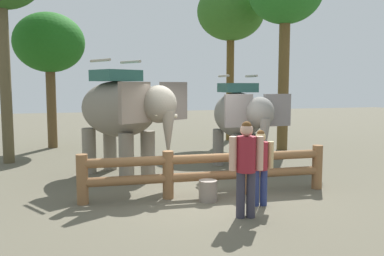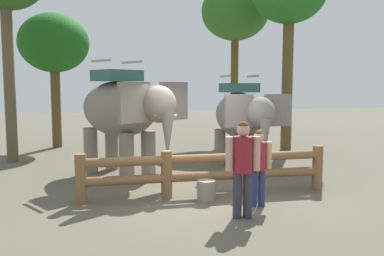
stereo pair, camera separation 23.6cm
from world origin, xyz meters
TOP-DOWN VIEW (x-y plane):
  - ground_plane at (0.00, 0.00)m, footprint 60.00×60.00m
  - log_fence at (0.00, 0.21)m, footprint 5.66×0.48m
  - elephant_near_left at (-1.61, 2.60)m, footprint 2.99×3.65m
  - elephant_center at (1.73, 2.51)m, footprint 1.84×3.20m
  - tourist_woman_in_black at (0.20, -1.42)m, footprint 0.63×0.41m
  - tourist_man_in_blue at (0.78, -0.80)m, footprint 0.55×0.35m
  - tree_back_center at (-3.69, 8.63)m, footprint 2.70×2.70m
  - tree_far_right at (3.88, 8.75)m, footprint 2.95×2.95m
  - feed_bucket at (-0.13, -0.18)m, footprint 0.39×0.39m

SIDE VIEW (x-z plane):
  - ground_plane at x=0.00m, z-range 0.00..0.00m
  - feed_bucket at x=-0.13m, z-range 0.00..0.45m
  - log_fence at x=0.00m, z-range 0.08..1.13m
  - tourist_man_in_blue at x=0.78m, z-range 0.12..1.69m
  - tourist_woman_in_black at x=0.20m, z-range 0.14..1.96m
  - elephant_center at x=1.73m, z-range 0.17..2.94m
  - elephant_near_left at x=-1.61m, z-range 0.19..3.34m
  - tree_back_center at x=-3.69m, z-range 1.42..6.69m
  - tree_far_right at x=3.88m, z-range 2.13..9.07m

